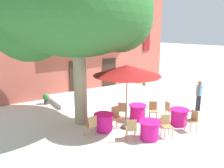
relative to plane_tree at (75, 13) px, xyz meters
The scene contains 20 objects.
ground_plane 5.83m from the plane_tree, ahead, with size 120.00×120.00×0.00m, color silver.
building_facade 7.57m from the plane_tree, 63.25° to the left, with size 13.00×5.09×7.50m.
entrance_step_platform 6.82m from the plane_tree, 45.45° to the left, with size 6.89×2.53×0.25m, color silver.
plane_tree is the anchor object (origin of this frame).
cafe_table_near_tree 5.39m from the plane_tree, 25.51° to the right, with size 0.86×0.86×0.76m.
cafe_chair_near_tree_0 4.92m from the plane_tree, 22.31° to the right, with size 0.56×0.56×0.91m.
cafe_chair_near_tree_1 5.72m from the plane_tree, 26.76° to the right, with size 0.56×0.56×0.91m.
cafe_table_middle 4.82m from the plane_tree, 68.01° to the right, with size 0.86×0.86×0.76m.
cafe_chair_middle_0 4.80m from the plane_tree, 43.76° to the right, with size 0.43×0.43×0.91m.
cafe_chair_middle_1 4.72m from the plane_tree, 96.11° to the right, with size 0.47×0.47×0.91m.
cafe_table_front 5.75m from the plane_tree, 61.09° to the right, with size 0.86×0.86×0.76m.
cafe_chair_front_0 6.00m from the plane_tree, 53.35° to the right, with size 0.52×0.52×0.91m.
cafe_chair_front_1 5.32m from the plane_tree, 70.13° to the right, with size 0.55×0.55×0.91m.
cafe_table_far_side 6.54m from the plane_tree, 35.87° to the right, with size 0.86×0.86×0.76m.
cafe_chair_far_side_0 6.25m from the plane_tree, 27.00° to the right, with size 0.49×0.49×0.91m.
cafe_chair_far_side_1 6.78m from the plane_tree, 42.97° to the right, with size 0.46×0.46×0.91m.
cafe_umbrella 3.28m from the plane_tree, 47.25° to the right, with size 2.90×2.90×2.85m.
ground_planter_left 5.90m from the plane_tree, 96.83° to the left, with size 0.38×0.38×0.65m.
ground_planter_right 9.23m from the plane_tree, 26.47° to the left, with size 0.36×0.36×0.64m.
pedestrian_near_entrance 7.60m from the plane_tree, 18.51° to the right, with size 0.53×0.30×1.68m.
Camera 1 is at (-7.04, -8.73, 4.19)m, focal length 35.44 mm.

